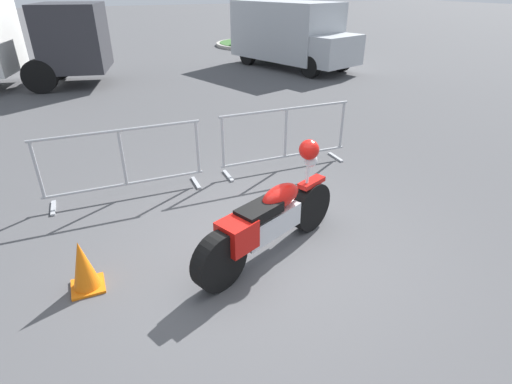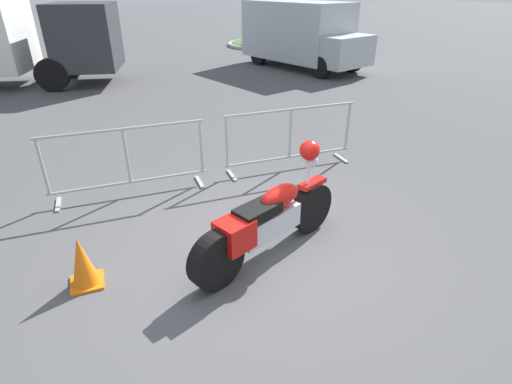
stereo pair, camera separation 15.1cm
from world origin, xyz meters
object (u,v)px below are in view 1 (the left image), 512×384
at_px(motorcycle, 270,219).
at_px(traffic_cone, 83,266).
at_px(crowd_barrier_far, 286,137).
at_px(crowd_barrier_near, 123,162).
at_px(delivery_van, 290,33).
at_px(pedestrian, 294,32).

xyz_separation_m(motorcycle, traffic_cone, (-2.05, 0.23, -0.20)).
distance_m(crowd_barrier_far, traffic_cone, 3.95).
relative_size(crowd_barrier_near, delivery_van, 0.44).
distance_m(crowd_barrier_near, pedestrian, 14.43).
xyz_separation_m(crowd_barrier_near, pedestrian, (8.98, 11.30, 0.36)).
bearing_deg(traffic_cone, pedestrian, 53.91).
height_order(motorcycle, pedestrian, pedestrian).
bearing_deg(crowd_barrier_near, delivery_van, 49.24).
xyz_separation_m(motorcycle, crowd_barrier_near, (-1.35, 2.21, 0.07)).
distance_m(crowd_barrier_near, traffic_cone, 2.12).
relative_size(motorcycle, crowd_barrier_far, 0.90).
bearing_deg(crowd_barrier_far, pedestrian, 60.95).
height_order(crowd_barrier_far, traffic_cone, crowd_barrier_far).
height_order(crowd_barrier_near, traffic_cone, crowd_barrier_near).
xyz_separation_m(motorcycle, delivery_van, (5.82, 10.54, 0.76)).
bearing_deg(crowd_barrier_far, crowd_barrier_near, 180.00).
xyz_separation_m(motorcycle, crowd_barrier_far, (1.35, 2.21, 0.07)).
bearing_deg(crowd_barrier_near, motorcycle, -58.57).
bearing_deg(delivery_van, crowd_barrier_near, -58.69).
bearing_deg(traffic_cone, delivery_van, 52.60).
bearing_deg(pedestrian, crowd_barrier_near, -93.81).
xyz_separation_m(delivery_van, traffic_cone, (-7.88, -10.30, -0.95)).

